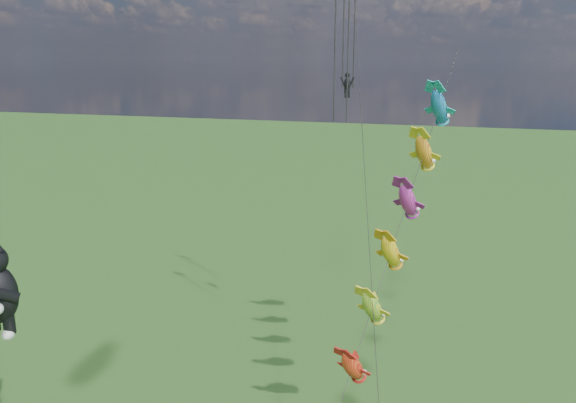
# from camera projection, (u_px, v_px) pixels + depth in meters

# --- Properties ---
(fish_windsock_rig) EXTENTS (4.99, 15.24, 19.27)m
(fish_windsock_rig) POSITION_uv_depth(u_px,v_px,m) (399.00, 227.00, 26.88)
(fish_windsock_rig) COLOR brown
(fish_windsock_rig) RESTS_ON ground
(parafoil_rig) EXTENTS (5.84, 16.77, 24.56)m
(parafoil_rig) POSITION_uv_depth(u_px,v_px,m) (349.00, 59.00, 30.85)
(parafoil_rig) COLOR brown
(parafoil_rig) RESTS_ON ground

